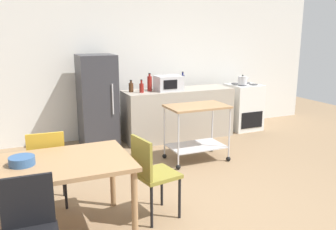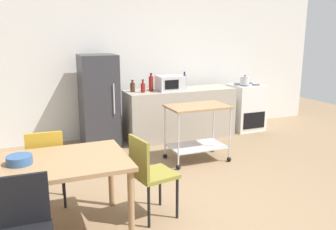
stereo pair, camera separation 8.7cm
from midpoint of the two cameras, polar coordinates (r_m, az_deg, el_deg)
name	(u,v)px [view 2 (the right image)]	position (r m, az deg, el deg)	size (l,w,h in m)	color
ground_plane	(202,209)	(4.09, 6.10, -14.74)	(12.00, 12.00, 0.00)	#8C7051
back_wall	(122,58)	(6.61, -7.07, 9.12)	(8.40, 0.12, 2.90)	silver
kitchen_counter	(180,114)	(6.51, 2.27, 0.23)	(2.00, 0.64, 0.90)	#A89E8E
dining_table	(46,170)	(3.47, -18.32, -8.44)	(1.50, 0.90, 0.75)	#A37A51
chair_olive	(149,171)	(3.68, -2.37, -9.02)	(0.47, 0.47, 0.89)	olive
chair_black	(24,229)	(2.89, -21.24, -16.64)	(0.41, 0.41, 0.89)	black
chair_mustard	(46,162)	(4.12, -18.45, -7.25)	(0.42, 0.42, 0.89)	gold
stove_oven	(246,107)	(7.24, 12.70, 1.26)	(0.60, 0.61, 0.92)	white
refrigerator	(99,101)	(6.09, -10.61, 2.23)	(0.60, 0.63, 1.55)	#333338
kitchen_cart	(197,124)	(5.33, 5.19, -1.40)	(0.91, 0.57, 0.85)	#A37A51
bottle_sesame_oil	(133,87)	(6.15, -5.31, 4.50)	(0.08, 0.08, 0.21)	#4C2D19
bottle_soy_sauce	(143,87)	(6.08, -3.64, 4.44)	(0.07, 0.07, 0.22)	maroon
bottle_hot_sauce	(151,83)	(6.22, -2.33, 5.11)	(0.08, 0.08, 0.31)	maroon
microwave	(170,83)	(6.28, 0.75, 5.14)	(0.46, 0.35, 0.26)	silver
bottle_olive_oil	(184,81)	(6.53, 3.03, 5.42)	(0.07, 0.07, 0.30)	navy
fruit_bowl	(19,160)	(3.46, -22.09, -6.71)	(0.23, 0.23, 0.08)	#33598C
kettle	(245,81)	(7.00, 12.58, 5.42)	(0.24, 0.17, 0.19)	silver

